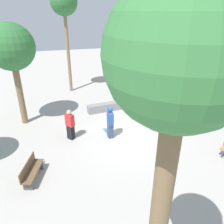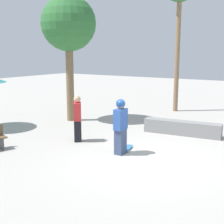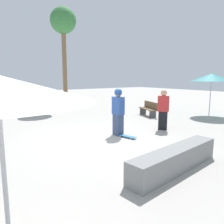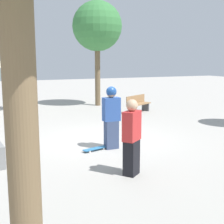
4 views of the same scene
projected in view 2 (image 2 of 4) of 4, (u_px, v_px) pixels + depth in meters
ground_plane at (143, 160)px, 9.91m from camera, size 60.00×60.00×0.00m
skater_main at (121, 125)px, 10.33m from camera, size 0.31×0.50×1.87m
skateboard at (128, 148)px, 10.96m from camera, size 0.41×0.82×0.07m
concrete_ledge at (182, 128)px, 12.92m from camera, size 3.20×0.89×0.57m
palm_tree_center_left at (69, 25)px, 14.82m from camera, size 2.63×2.63×6.03m
bystander_watching at (78, 119)px, 11.86m from camera, size 0.51×0.55×1.77m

